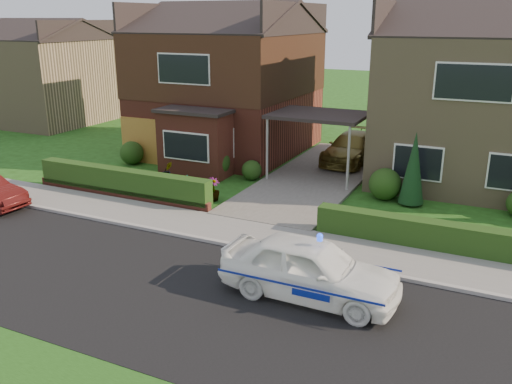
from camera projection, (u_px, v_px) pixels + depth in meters
The scene contains 23 objects.
ground at pixel (171, 291), 13.49m from camera, with size 120.00×120.00×0.00m, color #1E4311.
road at pixel (171, 291), 13.49m from camera, with size 60.00×6.00×0.02m, color black.
kerb at pixel (229, 245), 16.10m from camera, with size 60.00×0.16×0.12m, color #9E9993.
sidewalk at pixel (244, 233), 17.00m from camera, with size 60.00×2.00×0.10m, color slate.
driveway at pixel (317, 177), 22.93m from camera, with size 3.80×12.00×0.12m, color #666059.
house_left at pixel (228, 75), 26.63m from camera, with size 7.50×9.53×7.25m.
house_right at pixel (479, 90), 22.04m from camera, with size 7.50×8.06×7.25m.
carport_link at pixel (319, 116), 22.10m from camera, with size 3.80×3.00×2.77m.
garage_door at pixel (142, 141), 25.09m from camera, with size 2.20×0.10×2.10m, color #8F571F.
dwarf_wall at pixel (121, 194), 20.36m from camera, with size 7.70×0.25×0.36m, color brown.
hedge_left at pixel (124, 197), 20.54m from camera, with size 7.50×0.55×0.90m, color #183310.
hedge_right at pixel (442, 252), 15.73m from camera, with size 7.50×0.55×0.80m, color #183310.
shrub_left_far at pixel (132, 153), 24.96m from camera, with size 1.08×1.08×1.08m, color #183310.
shrub_left_mid at pixel (215, 162), 22.92m from camera, with size 1.32×1.32×1.32m, color #183310.
shrub_left_near at pixel (252, 170), 22.60m from camera, with size 0.84×0.84×0.84m, color #183310.
shrub_right_near at pixel (385, 184), 20.09m from camera, with size 1.20×1.20×1.20m, color #183310.
conifer_a at pixel (413, 170), 19.29m from camera, with size 0.90×0.90×2.60m, color black.
neighbour_left at pixel (48, 81), 34.60m from camera, with size 6.50×7.00×5.20m, color #96805C.
police_car at pixel (310, 269), 12.99m from camera, with size 4.03×4.42×1.66m.
driveway_car at pixel (351, 148), 24.90m from camera, with size 1.83×4.51×1.31m, color brown.
potted_plant_a at pixel (186, 184), 20.94m from camera, with size 0.36×0.24×0.68m, color gray.
potted_plant_b at pixel (167, 172), 22.43m from camera, with size 0.36×0.45×0.82m, color gray.
potted_plant_c at pixel (213, 190), 20.00m from camera, with size 0.48×0.48×0.85m, color gray.
Camera 1 is at (7.09, -10.01, 6.50)m, focal length 38.00 mm.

